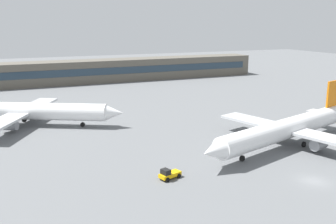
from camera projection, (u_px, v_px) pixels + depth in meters
name	position (u px, v px, depth m)	size (l,w,h in m)	color
ground_plane	(194.00, 121.00, 94.30)	(400.00, 400.00, 0.00)	slate
terminal_building	(114.00, 70.00, 158.63)	(126.20, 12.13, 9.00)	#5B564C
airplane_near	(286.00, 129.00, 74.46)	(44.95, 32.00, 11.37)	white
airplane_mid	(28.00, 111.00, 89.54)	(42.07, 30.54, 11.40)	white
baggage_tug_yellow	(169.00, 174.00, 59.28)	(3.88, 2.65, 1.75)	#F2B20C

